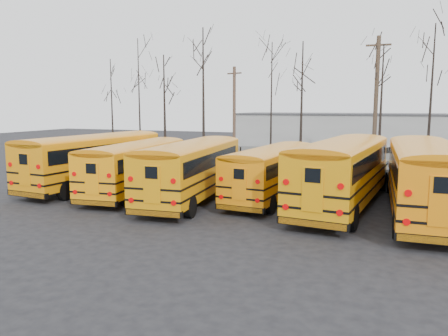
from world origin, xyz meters
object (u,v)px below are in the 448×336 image
at_px(bus_b, 137,163).
at_px(bus_e, 343,167).
at_px(bus_a, 96,156).
at_px(bus_d, 273,168).
at_px(bus_f, 425,173).
at_px(utility_pole_right, 376,103).
at_px(utility_pole_left, 234,115).
at_px(bus_c, 194,165).

xyz_separation_m(bus_b, bus_e, (11.23, 0.47, 0.25)).
bearing_deg(bus_a, bus_d, 7.47).
bearing_deg(bus_b, bus_f, -6.19).
relative_size(bus_d, utility_pole_right, 1.03).
bearing_deg(utility_pole_left, utility_pole_right, 23.26).
relative_size(bus_d, utility_pole_left, 1.27).
height_order(bus_c, bus_f, bus_f).
xyz_separation_m(bus_a, bus_f, (18.15, -0.80, 0.08)).
height_order(bus_b, utility_pole_right, utility_pole_right).
relative_size(bus_b, bus_e, 0.87).
relative_size(bus_b, bus_d, 1.05).
distance_m(bus_a, utility_pole_right, 20.39).
xyz_separation_m(bus_d, bus_e, (3.69, -0.78, 0.32)).
relative_size(bus_b, bus_f, 0.88).
xyz_separation_m(bus_d, utility_pole_left, (-6.45, 11.84, 2.50)).
bearing_deg(bus_e, bus_f, -2.61).
relative_size(bus_b, bus_c, 0.94).
distance_m(bus_e, utility_pole_right, 13.60).
bearing_deg(bus_f, utility_pole_right, 99.21).
bearing_deg(bus_a, utility_pole_left, 75.02).
xyz_separation_m(bus_b, bus_c, (3.74, -0.52, 0.11)).
bearing_deg(bus_b, utility_pole_left, 79.31).
bearing_deg(bus_d, bus_f, -5.91).
bearing_deg(bus_d, bus_b, -166.23).
height_order(bus_b, bus_c, bus_c).
xyz_separation_m(bus_c, bus_e, (7.49, 1.00, 0.14)).
relative_size(bus_a, bus_e, 0.97).
bearing_deg(bus_d, bus_c, -150.63).
distance_m(bus_a, bus_d, 10.91).
xyz_separation_m(bus_a, utility_pole_right, (15.43, 12.93, 3.22)).
bearing_deg(utility_pole_right, bus_e, -93.12).
distance_m(bus_f, utility_pole_left, 19.13).
bearing_deg(bus_c, bus_d, 20.14).
height_order(bus_d, utility_pole_right, utility_pole_right).
height_order(bus_a, utility_pole_right, utility_pole_right).
xyz_separation_m(bus_a, bus_b, (3.35, -0.74, -0.19)).
xyz_separation_m(bus_c, utility_pole_left, (-2.65, 13.62, 2.31)).
height_order(bus_c, bus_d, bus_c).
bearing_deg(bus_f, bus_d, 167.73).
distance_m(bus_d, utility_pole_left, 13.71).
xyz_separation_m(bus_c, bus_f, (11.06, 0.46, 0.15)).
xyz_separation_m(bus_c, bus_d, (3.80, 1.77, -0.19)).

